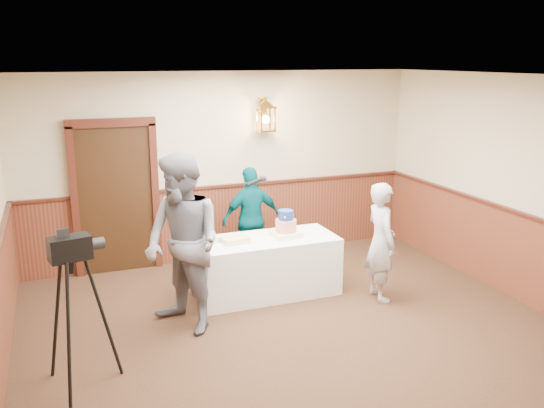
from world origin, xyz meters
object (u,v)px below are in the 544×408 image
(display_table, at_px, (266,266))
(sheet_cake_yellow, at_px, (235,240))
(sheet_cake_green, at_px, (209,240))
(baker, at_px, (381,242))
(tv_camera_rig, at_px, (76,321))
(assistant_p, at_px, (252,219))
(interviewer, at_px, (183,244))
(tiered_cake, at_px, (286,226))

(display_table, bearing_deg, sheet_cake_yellow, -178.08)
(sheet_cake_yellow, xyz_separation_m, sheet_cake_green, (-0.30, 0.13, -0.00))
(baker, height_order, tv_camera_rig, baker)
(assistant_p, bearing_deg, display_table, 78.83)
(sheet_cake_yellow, xyz_separation_m, tv_camera_rig, (-1.96, -1.41, -0.13))
(sheet_cake_green, height_order, interviewer, interviewer)
(sheet_cake_green, bearing_deg, tv_camera_rig, -137.21)
(sheet_cake_green, distance_m, baker, 2.14)
(sheet_cake_yellow, relative_size, tv_camera_rig, 0.22)
(baker, bearing_deg, sheet_cake_green, 74.32)
(display_table, xyz_separation_m, sheet_cake_green, (-0.72, 0.11, 0.41))
(display_table, xyz_separation_m, sheet_cake_yellow, (-0.42, -0.01, 0.41))
(assistant_p, bearing_deg, sheet_cake_yellow, 56.38)
(baker, bearing_deg, display_table, 68.24)
(sheet_cake_yellow, bearing_deg, tv_camera_rig, -144.26)
(interviewer, relative_size, assistant_p, 1.34)
(display_table, relative_size, sheet_cake_yellow, 5.50)
(display_table, distance_m, tv_camera_rig, 2.78)
(tiered_cake, xyz_separation_m, sheet_cake_yellow, (-0.68, -0.00, -0.10))
(baker, xyz_separation_m, assistant_p, (-1.16, 1.58, -0.00))
(tiered_cake, distance_m, baker, 1.21)
(sheet_cake_yellow, relative_size, sheet_cake_green, 1.27)
(sheet_cake_green, bearing_deg, tiered_cake, -7.11)
(tv_camera_rig, bearing_deg, assistant_p, 31.02)
(tiered_cake, relative_size, assistant_p, 0.25)
(tiered_cake, bearing_deg, display_table, 177.60)
(sheet_cake_yellow, distance_m, assistant_p, 1.09)
(display_table, xyz_separation_m, interviewer, (-1.20, -0.61, 0.63))
(tiered_cake, relative_size, sheet_cake_green, 1.45)
(assistant_p, bearing_deg, interviewer, 45.54)
(interviewer, bearing_deg, assistant_p, 113.11)
(tv_camera_rig, bearing_deg, interviewer, 22.45)
(sheet_cake_green, relative_size, tv_camera_rig, 0.18)
(interviewer, height_order, baker, interviewer)
(sheet_cake_yellow, relative_size, assistant_p, 0.22)
(interviewer, xyz_separation_m, tv_camera_rig, (-1.18, -0.82, -0.35))
(assistant_p, distance_m, tv_camera_rig, 3.43)
(tiered_cake, relative_size, tv_camera_rig, 0.26)
(tiered_cake, relative_size, interviewer, 0.19)
(baker, bearing_deg, tv_camera_rig, 107.09)
(tv_camera_rig, bearing_deg, tiered_cake, 15.90)
(tiered_cake, xyz_separation_m, baker, (1.02, -0.64, -0.13))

